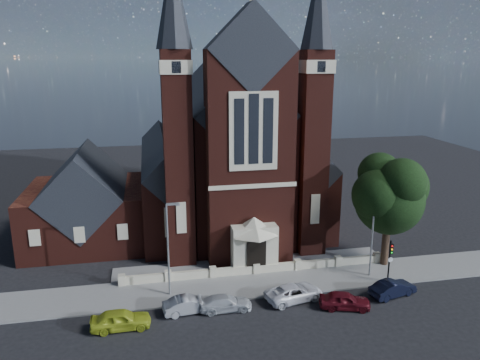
% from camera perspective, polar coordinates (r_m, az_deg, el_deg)
% --- Properties ---
extents(ground, '(120.00, 120.00, 0.00)m').
position_cam_1_polar(ground, '(51.52, -0.21, -7.29)').
color(ground, black).
rests_on(ground, ground).
extents(pavement_strip, '(60.00, 5.00, 0.12)m').
position_cam_1_polar(pavement_strip, '(42.20, 2.60, -12.53)').
color(pavement_strip, slate).
rests_on(pavement_strip, ground).
extents(forecourt_paving, '(26.00, 3.00, 0.14)m').
position_cam_1_polar(forecourt_paving, '(45.69, 1.39, -10.29)').
color(forecourt_paving, slate).
rests_on(forecourt_paving, ground).
extents(forecourt_wall, '(24.00, 0.40, 0.90)m').
position_cam_1_polar(forecourt_wall, '(43.93, 1.97, -11.37)').
color(forecourt_wall, beige).
rests_on(forecourt_wall, ground).
extents(church, '(20.01, 34.90, 29.20)m').
position_cam_1_polar(church, '(56.69, -1.77, 3.39)').
color(church, '#461912').
rests_on(church, ground).
extents(parish_hall, '(12.00, 12.20, 10.24)m').
position_cam_1_polar(parish_hall, '(52.62, -18.26, -2.95)').
color(parish_hall, '#461912').
rests_on(parish_hall, ground).
extents(street_tree, '(6.40, 6.60, 10.70)m').
position_cam_1_polar(street_tree, '(45.16, 18.05, -1.90)').
color(street_tree, black).
rests_on(street_tree, ground).
extents(street_lamp_left, '(1.16, 0.22, 8.09)m').
position_cam_1_polar(street_lamp_left, '(38.80, -8.66, -7.74)').
color(street_lamp_left, gray).
rests_on(street_lamp_left, ground).
extents(street_lamp_right, '(1.16, 0.22, 8.09)m').
position_cam_1_polar(street_lamp_right, '(43.30, 15.98, -5.74)').
color(street_lamp_right, gray).
rests_on(street_lamp_right, ground).
extents(traffic_signal, '(0.28, 0.42, 4.00)m').
position_cam_1_polar(traffic_signal, '(43.17, 17.83, -8.83)').
color(traffic_signal, black).
rests_on(traffic_signal, ground).
extents(car_lime_van, '(4.38, 1.83, 1.48)m').
position_cam_1_polar(car_lime_van, '(36.74, -14.34, -16.15)').
color(car_lime_van, '#A8B925').
rests_on(car_lime_van, ground).
extents(car_silver_a, '(4.17, 1.92, 1.33)m').
position_cam_1_polar(car_silver_a, '(37.88, -6.26, -14.87)').
color(car_silver_a, '#919498').
rests_on(car_silver_a, ground).
extents(car_silver_b, '(4.25, 1.76, 1.23)m').
position_cam_1_polar(car_silver_b, '(38.02, -1.83, -14.75)').
color(car_silver_b, '#B4B9BD').
rests_on(car_silver_b, ground).
extents(car_white_suv, '(5.24, 3.29, 1.35)m').
position_cam_1_polar(car_white_suv, '(39.61, 6.61, -13.46)').
color(car_white_suv, white).
rests_on(car_white_suv, ground).
extents(car_dark_red, '(4.31, 2.62, 1.37)m').
position_cam_1_polar(car_dark_red, '(39.08, 12.64, -14.14)').
color(car_dark_red, '#530E16').
rests_on(car_dark_red, ground).
extents(car_navy, '(4.38, 2.47, 1.37)m').
position_cam_1_polar(car_navy, '(41.93, 18.11, -12.44)').
color(car_navy, black).
rests_on(car_navy, ground).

